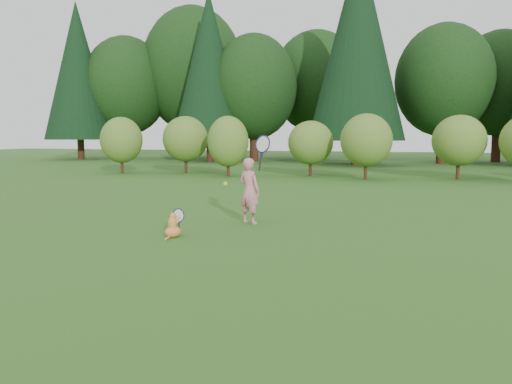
% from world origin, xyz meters
% --- Properties ---
extents(ground, '(100.00, 100.00, 0.00)m').
position_xyz_m(ground, '(0.00, 0.00, 0.00)').
color(ground, '#275217').
rests_on(ground, ground).
extents(shrub_row, '(28.00, 3.00, 2.80)m').
position_xyz_m(shrub_row, '(0.00, 13.00, 1.40)').
color(shrub_row, '#567524').
rests_on(shrub_row, ground).
extents(woodland_backdrop, '(48.00, 10.00, 15.00)m').
position_xyz_m(woodland_backdrop, '(0.00, 23.00, 7.50)').
color(woodland_backdrop, black).
rests_on(woodland_backdrop, ground).
extents(child, '(0.79, 0.55, 1.99)m').
position_xyz_m(child, '(-0.08, 1.24, 0.70)').
color(child, '#CF7C84').
rests_on(child, ground).
extents(cat, '(0.38, 0.63, 0.61)m').
position_xyz_m(cat, '(-0.93, -0.45, 0.23)').
color(cat, '#C86C26').
rests_on(cat, ground).
extents(tennis_ball, '(0.08, 0.08, 0.08)m').
position_xyz_m(tennis_ball, '(-0.11, -0.02, 0.92)').
color(tennis_ball, '#A5DD1A').
rests_on(tennis_ball, ground).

